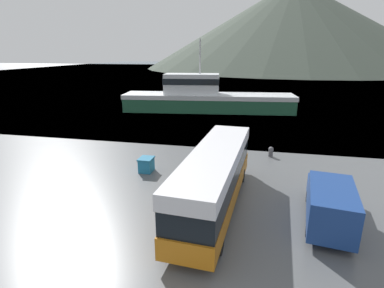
% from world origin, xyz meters
% --- Properties ---
extents(water_surface, '(240.00, 240.00, 0.00)m').
position_xyz_m(water_surface, '(0.00, 140.13, 0.00)').
color(water_surface, '#475B6B').
rests_on(water_surface, ground).
extents(hill_backdrop, '(154.00, 154.00, 43.78)m').
position_xyz_m(hill_backdrop, '(18.21, 172.00, 21.89)').
color(hill_backdrop, '#424C42').
rests_on(hill_backdrop, ground).
extents(tour_bus, '(3.28, 11.78, 3.44)m').
position_xyz_m(tour_bus, '(-0.28, 9.20, 1.92)').
color(tour_bus, '#B26614').
rests_on(tour_bus, ground).
extents(delivery_van, '(2.97, 6.31, 2.27)m').
position_xyz_m(delivery_van, '(5.73, 8.68, 1.21)').
color(delivery_van, navy).
rests_on(delivery_van, ground).
extents(fishing_boat, '(25.61, 8.01, 10.37)m').
position_xyz_m(fishing_boat, '(-5.77, 38.06, 2.03)').
color(fishing_boat, '#1E5138').
rests_on(fishing_boat, water_surface).
extents(storage_bin, '(1.02, 1.21, 1.07)m').
position_xyz_m(storage_bin, '(-6.00, 13.49, 0.54)').
color(storage_bin, teal).
rests_on(storage_bin, ground).
extents(small_boat, '(6.94, 4.22, 0.93)m').
position_xyz_m(small_boat, '(-1.69, 47.15, 0.47)').
color(small_boat, maroon).
rests_on(small_boat, water_surface).
extents(mooring_bollard, '(0.43, 0.43, 0.86)m').
position_xyz_m(mooring_bollard, '(3.23, 18.84, 0.46)').
color(mooring_bollard, '#4C4C51').
rests_on(mooring_bollard, ground).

